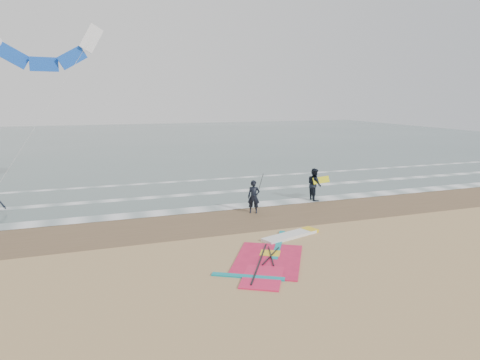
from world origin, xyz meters
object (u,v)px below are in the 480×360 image
object	(u,v)px
person_standing	(254,197)
windsurf_rig	(276,253)
surf_kite	(43,51)
person_walking	(314,184)

from	to	relation	value
person_standing	windsurf_rig	bearing A→B (deg)	-81.12
person_standing	surf_kite	xyz separation A→B (m)	(-10.34, 7.20, 7.90)
person_standing	person_walking	size ratio (longest dim) A/B	0.91
surf_kite	person_walking	bearing A→B (deg)	-21.10
person_standing	person_walking	bearing A→B (deg)	39.97
person_walking	surf_kite	xyz separation A→B (m)	(-14.84, 5.73, 7.81)
person_walking	surf_kite	bearing A→B (deg)	70.40
windsurf_rig	person_walking	xyz separation A→B (m)	(5.88, 7.46, 0.95)
person_walking	windsurf_rig	bearing A→B (deg)	143.27
person_walking	person_standing	bearing A→B (deg)	109.65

